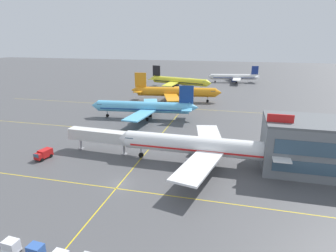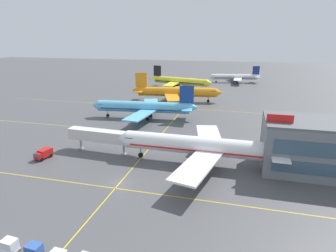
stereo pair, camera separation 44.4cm
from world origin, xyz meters
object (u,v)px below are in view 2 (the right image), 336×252
(airliner_far_right_stand, at_px, (235,77))
(jet_bridge, at_px, (110,137))
(baggage_cart_row_second, at_px, (9,246))
(airliner_second_row, at_px, (145,107))
(airliner_front_gate, at_px, (202,146))
(service_truck_red_van, at_px, (43,154))
(baggage_cart_row_middle, at_px, (34,251))
(airliner_far_left_stand, at_px, (180,81))
(airliner_third_row, at_px, (176,92))

(airliner_far_right_stand, distance_m, jet_bridge, 125.78)
(baggage_cart_row_second, bearing_deg, airliner_far_right_stand, 81.31)
(airliner_second_row, bearing_deg, airliner_front_gate, -52.95)
(airliner_second_row, height_order, jet_bridge, airliner_second_row)
(service_truck_red_van, relative_size, baggage_cart_row_middle, 1.57)
(airliner_far_left_stand, xyz_separation_m, baggage_cart_row_second, (4.94, -128.15, -3.02))
(jet_bridge, bearing_deg, service_truck_red_van, -151.87)
(service_truck_red_van, height_order, baggage_cart_row_middle, service_truck_red_van)
(airliner_far_left_stand, bearing_deg, airliner_far_right_stand, 45.33)
(baggage_cart_row_second, distance_m, baggage_cart_row_middle, 3.74)
(airliner_far_right_stand, bearing_deg, airliner_second_row, -106.83)
(airliner_second_row, height_order, baggage_cart_row_second, airliner_second_row)
(airliner_far_left_stand, relative_size, airliner_far_right_stand, 1.15)
(service_truck_red_van, bearing_deg, airliner_far_left_stand, 84.01)
(airliner_second_row, bearing_deg, airliner_far_left_stand, 91.09)
(airliner_second_row, xyz_separation_m, airliner_far_left_stand, (-1.19, 62.65, 0.01))
(airliner_second_row, bearing_deg, airliner_third_row, 81.73)
(baggage_cart_row_second, bearing_deg, service_truck_red_van, 119.77)
(airliner_far_right_stand, bearing_deg, baggage_cart_row_middle, -97.36)
(service_truck_red_van, bearing_deg, baggage_cart_row_second, -60.23)
(airliner_third_row, xyz_separation_m, jet_bridge, (-2.43, -60.25, -0.18))
(jet_bridge, bearing_deg, airliner_second_row, 93.35)
(baggage_cart_row_second, bearing_deg, baggage_cart_row_middle, 0.49)
(airliner_far_left_stand, distance_m, airliner_far_right_stand, 41.28)
(airliner_third_row, xyz_separation_m, baggage_cart_row_second, (-0.49, -94.69, -3.24))
(airliner_second_row, height_order, baggage_cart_row_middle, airliner_second_row)
(airliner_far_right_stand, relative_size, jet_bridge, 1.69)
(airliner_second_row, distance_m, airliner_far_left_stand, 62.67)
(baggage_cart_row_second, bearing_deg, airliner_far_left_stand, 92.21)
(airliner_third_row, distance_m, airliner_far_right_stand, 67.09)
(airliner_far_right_stand, distance_m, baggage_cart_row_middle, 158.80)
(airliner_second_row, height_order, airliner_far_right_stand, airliner_second_row)
(airliner_far_right_stand, bearing_deg, airliner_far_left_stand, -134.67)
(airliner_third_row, xyz_separation_m, airliner_far_left_stand, (-5.43, 33.46, -0.22))
(airliner_far_right_stand, height_order, jet_bridge, airliner_far_right_stand)
(baggage_cart_row_middle, xyz_separation_m, jet_bridge, (-5.67, 34.41, 3.05))
(service_truck_red_van, distance_m, baggage_cart_row_middle, 33.28)
(airliner_third_row, xyz_separation_m, service_truck_red_van, (-16.03, -67.52, -3.06))
(airliner_front_gate, bearing_deg, service_truck_red_van, -170.27)
(baggage_cart_row_middle, bearing_deg, airliner_second_row, 96.53)
(airliner_far_left_stand, relative_size, baggage_cart_row_middle, 13.35)
(airliner_front_gate, bearing_deg, baggage_cart_row_second, -121.59)
(airliner_front_gate, bearing_deg, airliner_far_right_stand, 88.36)
(airliner_front_gate, distance_m, baggage_cart_row_second, 39.29)
(airliner_third_row, relative_size, baggage_cart_row_second, 14.26)
(airliner_second_row, relative_size, baggage_cart_row_middle, 13.52)
(airliner_far_right_stand, bearing_deg, jet_bridge, -101.93)
(airliner_far_left_stand, xyz_separation_m, baggage_cart_row_middle, (8.68, -128.12, -3.02))
(airliner_third_row, relative_size, service_truck_red_van, 9.09)
(airliner_front_gate, relative_size, baggage_cart_row_middle, 14.29)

